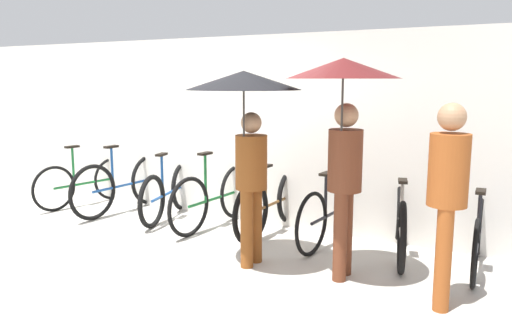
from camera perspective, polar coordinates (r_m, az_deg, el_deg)
ground_plane at (r=5.17m, az=-10.39°, el=-12.33°), size 30.00×30.00×0.00m
back_wall at (r=6.52m, az=0.33°, el=3.35°), size 14.37×0.12×2.44m
parked_bicycle_0 at (r=7.96m, az=-18.94°, el=-2.35°), size 0.51×1.62×1.05m
parked_bicycle_1 at (r=7.40m, az=-14.89°, el=-2.70°), size 0.44×1.83×1.04m
parked_bicycle_2 at (r=6.94m, az=-9.99°, el=-3.62°), size 0.53×1.61×1.07m
parked_bicycle_3 at (r=6.45m, az=-4.74°, el=-4.24°), size 0.44×1.73×1.09m
parked_bicycle_4 at (r=6.17m, az=1.94°, el=-4.88°), size 0.44×1.75×1.09m
parked_bicycle_5 at (r=5.86m, az=8.73°, el=-5.85°), size 0.44×1.71×1.08m
parked_bicycle_6 at (r=5.64m, az=16.14°, el=-6.73°), size 0.59×1.75×0.97m
parked_bicycle_7 at (r=5.48m, az=24.05°, el=-7.88°), size 0.44×1.63×1.03m
pedestrian_leading at (r=4.83m, az=-1.15°, el=5.74°), size 1.11×1.11×1.97m
pedestrian_center at (r=4.56m, az=10.00°, el=5.88°), size 1.01×1.01×2.07m
pedestrian_trailing at (r=4.33m, az=21.03°, el=-3.19°), size 0.32×0.32×1.70m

